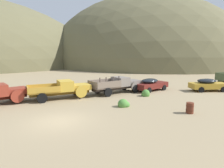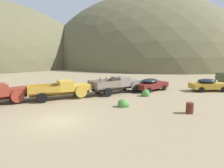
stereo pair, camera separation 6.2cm
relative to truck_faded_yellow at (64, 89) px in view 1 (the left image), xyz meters
name	(u,v)px [view 1 (the left image)]	position (x,y,z in m)	size (l,w,h in m)	color
ground_plane	(59,121)	(-1.53, -7.16, -1.01)	(300.00, 300.00, 0.00)	#998460
hill_distant	(49,63)	(5.02, 75.86, -1.01)	(81.22, 58.58, 27.77)	brown
hill_far_left	(141,64)	(40.70, 53.69, -1.01)	(75.66, 84.30, 53.63)	brown
truck_faded_yellow	(64,89)	(0.00, 0.00, 0.00)	(6.45, 2.82, 1.89)	brown
truck_primer_gray	(120,84)	(6.67, 0.60, 0.00)	(6.81, 3.57, 2.16)	#3D322D
car_oxblood	(152,84)	(11.04, 0.32, -0.19)	(5.23, 3.13, 1.57)	maroon
car_mustard	(210,85)	(17.52, -2.76, -0.20)	(5.04, 3.11, 1.57)	#B28928
oil_drum_foreground	(190,108)	(8.32, -9.19, -0.58)	(0.62, 0.62, 0.86)	#5B2819
bush_near_barrel	(145,94)	(8.50, -2.25, -0.79)	(0.90, 1.01, 0.97)	#4C8438
bush_front_right	(124,104)	(4.34, -5.43, -0.79)	(1.10, 0.86, 0.91)	#4C8438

